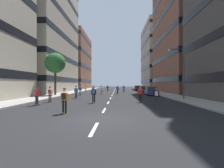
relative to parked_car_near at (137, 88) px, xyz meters
name	(u,v)px	position (x,y,z in m)	size (l,w,h in m)	color
ground_plane	(114,92)	(-6.91, -10.51, -0.70)	(170.03, 170.03, 0.00)	black
sidewalk_left	(76,91)	(-16.82, -6.96, -0.63)	(3.61, 77.93, 0.14)	#9E9991
sidewalk_right	(152,91)	(3.01, -6.96, -0.63)	(3.61, 77.93, 0.14)	#9E9991
lane_markings	(114,92)	(-6.91, -8.34, -0.70)	(0.16, 67.20, 0.01)	silver
building_left_mid	(38,30)	(-25.90, -9.29, 14.88)	(14.67, 22.39, 30.98)	#B2A893
building_left_far	(69,62)	(-25.90, 15.94, 10.43)	(14.67, 21.45, 22.08)	brown
building_right_mid	(193,18)	(12.09, -9.29, 17.29)	(14.67, 21.23, 35.79)	brown
building_right_far	(163,57)	(12.09, 15.94, 12.16)	(14.67, 20.66, 25.53)	#B2A893
parked_car_near	(137,88)	(0.00, 0.00, 0.00)	(1.82, 4.40, 1.52)	maroon
parked_car_mid	(144,90)	(0.00, -12.35, 0.00)	(1.82, 4.40, 1.52)	black
parked_car_far	(151,91)	(0.00, -19.46, 0.00)	(1.82, 4.40, 1.52)	navy
street_tree_near	(55,63)	(-16.82, -20.91, 4.93)	(3.51, 3.51, 7.29)	#4C3823
streetlamp_right	(181,68)	(2.28, -27.26, 3.44)	(2.13, 0.30, 6.50)	#3F3F44
skater_0	(124,88)	(-4.43, -8.47, 0.29)	(0.56, 0.92, 1.78)	brown
skater_1	(76,91)	(-11.78, -26.00, 0.32)	(0.53, 0.90, 1.78)	brown
skater_2	(118,89)	(-5.96, -16.80, 0.29)	(0.56, 0.92, 1.78)	brown
skater_3	(140,93)	(-3.38, -30.45, 0.29)	(0.56, 0.92, 1.78)	brown
skater_4	(64,99)	(-9.53, -37.25, 0.32)	(0.55, 0.91, 1.78)	brown
skater_5	(102,89)	(-8.98, -18.33, 0.29)	(0.56, 0.92, 1.78)	brown
skater_6	(50,93)	(-13.43, -30.71, 0.32)	(0.55, 0.91, 1.78)	brown
skater_7	(37,95)	(-13.50, -33.39, 0.29)	(0.57, 0.92, 1.78)	brown
skater_8	(80,90)	(-12.68, -19.96, 0.29)	(0.53, 0.90, 1.78)	brown
skater_9	(93,89)	(-11.14, -15.07, 0.32)	(0.56, 0.92, 1.78)	brown
skater_10	(156,95)	(-2.42, -33.77, 0.32)	(0.56, 0.92, 1.78)	brown
skater_11	(108,87)	(-8.88, -2.69, 0.32)	(0.55, 0.92, 1.78)	brown
skater_12	(86,88)	(-14.03, -8.71, 0.29)	(0.56, 0.92, 1.78)	brown
skater_13	(94,93)	(-8.45, -31.18, 0.32)	(0.54, 0.91, 1.78)	brown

